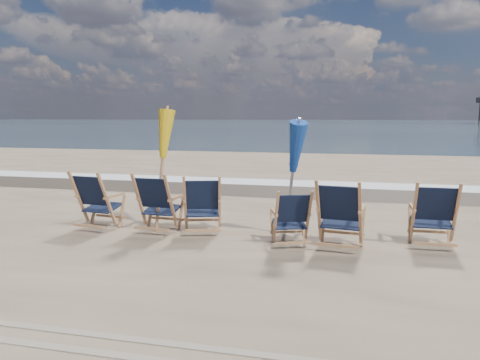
{
  "coord_description": "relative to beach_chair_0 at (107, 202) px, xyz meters",
  "views": [
    {
      "loc": [
        1.98,
        -5.91,
        2.05
      ],
      "look_at": [
        0.0,
        2.2,
        0.9
      ],
      "focal_mm": 35.0,
      "sensor_mm": 36.0,
      "label": 1
    }
  ],
  "objects": [
    {
      "name": "beach_chair_4",
      "position": [
        4.33,
        -0.26,
        0.01
      ],
      "size": [
        0.81,
        0.89,
        1.12
      ],
      "primitive_type": null,
      "rotation": [
        0.0,
        0.0,
        3.02
      ],
      "color": "black",
      "rests_on": "ground"
    },
    {
      "name": "beach_chair_5",
      "position": [
        5.75,
        0.23,
        -0.01
      ],
      "size": [
        0.7,
        0.78,
        1.08
      ],
      "primitive_type": null,
      "rotation": [
        0.0,
        0.0,
        3.15
      ],
      "color": "black",
      "rests_on": "ground"
    },
    {
      "name": "beach_chair_0",
      "position": [
        0.0,
        0.0,
        0.0
      ],
      "size": [
        0.78,
        0.86,
        1.09
      ],
      "primitive_type": null,
      "rotation": [
        0.0,
        0.0,
        3.03
      ],
      "color": "black",
      "rests_on": "ground"
    },
    {
      "name": "ocean",
      "position": [
        2.23,
        126.59,
        -0.55
      ],
      "size": [
        400.0,
        400.0,
        0.0
      ],
      "primitive_type": "plane",
      "color": "#354958",
      "rests_on": "ground"
    },
    {
      "name": "wet_sand_strip",
      "position": [
        2.23,
        5.39,
        -0.54
      ],
      "size": [
        200.0,
        2.6,
        0.0
      ],
      "primitive_type": "cube",
      "color": "#42362A",
      "rests_on": "ground"
    },
    {
      "name": "beach_chair_1",
      "position": [
        1.16,
        0.1,
        -0.0
      ],
      "size": [
        0.73,
        0.81,
        1.08
      ],
      "primitive_type": null,
      "rotation": [
        0.0,
        0.0,
        3.1
      ],
      "color": "black",
      "rests_on": "ground"
    },
    {
      "name": "beach_chair_3",
      "position": [
        3.55,
        -0.09,
        -0.08
      ],
      "size": [
        0.78,
        0.82,
        0.93
      ],
      "primitive_type": null,
      "rotation": [
        0.0,
        0.0,
        3.48
      ],
      "color": "black",
      "rests_on": "ground"
    },
    {
      "name": "umbrella_blue",
      "position": [
        3.2,
        0.37,
        0.98
      ],
      "size": [
        0.3,
        0.3,
        2.04
      ],
      "color": "#A5A5AD",
      "rests_on": "ground"
    },
    {
      "name": "beach_chair_2",
      "position": [
        1.98,
        0.29,
        -0.02
      ],
      "size": [
        0.87,
        0.93,
        1.06
      ],
      "primitive_type": null,
      "rotation": [
        0.0,
        0.0,
        3.43
      ],
      "color": "black",
      "rests_on": "ground"
    },
    {
      "name": "surf_foam",
      "position": [
        2.23,
        6.89,
        -0.54
      ],
      "size": [
        200.0,
        1.4,
        0.01
      ],
      "primitive_type": "cube",
      "color": "silver",
      "rests_on": "ground"
    },
    {
      "name": "umbrella_yellow",
      "position": [
        0.9,
        0.32,
        1.08
      ],
      "size": [
        0.3,
        0.3,
        2.15
      ],
      "color": "#AF7B4E",
      "rests_on": "ground"
    }
  ]
}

